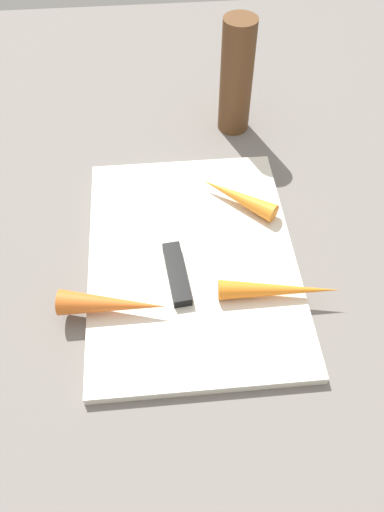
{
  "coord_description": "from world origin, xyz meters",
  "views": [
    {
      "loc": [
        -0.4,
        0.04,
        0.52
      ],
      "look_at": [
        0.0,
        0.0,
        0.01
      ],
      "focal_mm": 35.93,
      "sensor_mm": 36.0,
      "label": 1
    }
  ],
  "objects_px": {
    "carrot_shortest": "(238,197)",
    "pepper_grinder": "(236,77)",
    "knife": "(175,265)",
    "carrot_longest": "(280,290)",
    "carrot_medium": "(113,304)",
    "cutting_board": "(192,259)"
  },
  "relations": [
    {
      "from": "carrot_longest",
      "to": "carrot_shortest",
      "type": "relative_size",
      "value": 1.27
    },
    {
      "from": "cutting_board",
      "to": "knife",
      "type": "relative_size",
      "value": 1.79
    },
    {
      "from": "knife",
      "to": "carrot_medium",
      "type": "relative_size",
      "value": 1.62
    },
    {
      "from": "carrot_longest",
      "to": "carrot_medium",
      "type": "distance_m",
      "value": 0.19
    },
    {
      "from": "knife",
      "to": "carrot_shortest",
      "type": "relative_size",
      "value": 1.77
    },
    {
      "from": "carrot_shortest",
      "to": "carrot_medium",
      "type": "bearing_deg",
      "value": 83.35
    },
    {
      "from": "carrot_medium",
      "to": "cutting_board",
      "type": "bearing_deg",
      "value": 45.1
    },
    {
      "from": "carrot_shortest",
      "to": "carrot_medium",
      "type": "xyz_separation_m",
      "value": [
        -0.16,
        0.17,
        0.0
      ]
    },
    {
      "from": "cutting_board",
      "to": "carrot_medium",
      "type": "bearing_deg",
      "value": 127.12
    },
    {
      "from": "carrot_longest",
      "to": "carrot_medium",
      "type": "height_order",
      "value": "carrot_medium"
    },
    {
      "from": "carrot_medium",
      "to": "pepper_grinder",
      "type": "xyz_separation_m",
      "value": [
        0.35,
        -0.19,
        0.06
      ]
    },
    {
      "from": "carrot_medium",
      "to": "carrot_shortest",
      "type": "bearing_deg",
      "value": 51.76
    },
    {
      "from": "cutting_board",
      "to": "carrot_shortest",
      "type": "distance_m",
      "value": 0.11
    },
    {
      "from": "knife",
      "to": "carrot_longest",
      "type": "xyz_separation_m",
      "value": [
        -0.05,
        -0.12,
        0.01
      ]
    },
    {
      "from": "carrot_shortest",
      "to": "knife",
      "type": "bearing_deg",
      "value": 87.85
    },
    {
      "from": "carrot_medium",
      "to": "pepper_grinder",
      "type": "relative_size",
      "value": 0.7
    },
    {
      "from": "knife",
      "to": "carrot_longest",
      "type": "height_order",
      "value": "carrot_longest"
    },
    {
      "from": "pepper_grinder",
      "to": "carrot_shortest",
      "type": "bearing_deg",
      "value": 173.47
    },
    {
      "from": "carrot_shortest",
      "to": "pepper_grinder",
      "type": "distance_m",
      "value": 0.2
    },
    {
      "from": "carrot_shortest",
      "to": "carrot_medium",
      "type": "relative_size",
      "value": 0.92
    },
    {
      "from": "knife",
      "to": "pepper_grinder",
      "type": "height_order",
      "value": "pepper_grinder"
    },
    {
      "from": "cutting_board",
      "to": "carrot_longest",
      "type": "distance_m",
      "value": 0.12
    }
  ]
}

